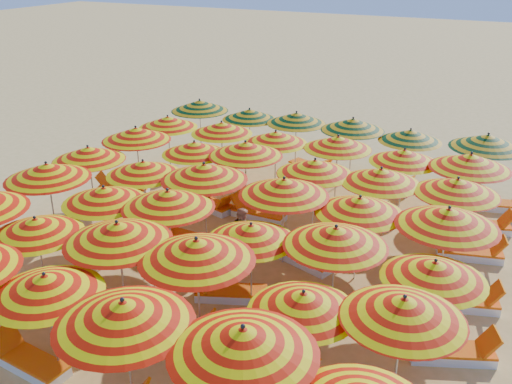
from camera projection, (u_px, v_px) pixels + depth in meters
ground at (248, 251)px, 15.87m from camera, size 120.00×120.00×0.00m
umbrella_2 at (46, 285)px, 10.59m from camera, size 2.56×2.56×2.29m
umbrella_3 at (124, 313)px, 9.41m from camera, size 3.10×3.10×2.53m
umbrella_4 at (243, 341)px, 8.73m from camera, size 2.86×2.86×2.54m
umbrella_7 at (36, 227)px, 12.89m from camera, size 2.59×2.59×2.24m
umbrella_8 at (118, 233)px, 12.13m from camera, size 2.73×2.73×2.49m
umbrella_9 at (197, 250)px, 11.37m from camera, size 2.98×2.98×2.53m
umbrella_10 at (303, 302)px, 10.26m from camera, size 2.60×2.60×2.17m
umbrella_11 at (404, 309)px, 9.78m from camera, size 2.89×2.89×2.36m
umbrella_12 at (47, 171)px, 15.50m from camera, size 2.46×2.46×2.47m
umbrella_13 at (104, 195)px, 14.42m from camera, size 2.79×2.79×2.29m
umbrella_14 at (168, 199)px, 13.85m from camera, size 2.86×2.86×2.44m
umbrella_15 at (251, 233)px, 12.75m from camera, size 2.13×2.13×2.17m
umbrella_16 at (336, 237)px, 12.12m from camera, size 2.97×2.97×2.41m
umbrella_17 at (434, 271)px, 11.15m from camera, size 2.79×2.79×2.23m
umbrella_18 at (88, 154)px, 17.20m from camera, size 2.27×2.27×2.33m
umbrella_19 at (143, 168)px, 16.24m from camera, size 2.80×2.80×2.27m
umbrella_20 at (204, 172)px, 15.35m from camera, size 2.74×2.74×2.51m
umbrella_21 at (284, 187)px, 14.46m from camera, size 2.91×2.91×2.48m
umbrella_22 at (360, 205)px, 13.75m from camera, size 2.25×2.25×2.33m
umbrella_23 at (448, 218)px, 12.81m from camera, size 2.77×2.77×2.49m
umbrella_24 at (136, 134)px, 18.76m from camera, size 2.67×2.67×2.42m
umbrella_25 at (194, 148)px, 18.01m from camera, size 2.59×2.59×2.21m
umbrella_26 at (246, 149)px, 17.35m from camera, size 2.35×2.35×2.42m
umbrella_27 at (315, 167)px, 16.16m from camera, size 2.45×2.45×2.33m
umbrella_28 at (381, 176)px, 15.51m from camera, size 2.90×2.90×2.33m
umbrella_29 at (457, 187)px, 14.77m from camera, size 2.61×2.61×2.36m
umbrella_30 at (168, 122)px, 20.53m from camera, size 2.37×2.37×2.26m
umbrella_31 at (222, 128)px, 19.80m from camera, size 2.57×2.57×2.28m
umbrella_32 at (276, 137)px, 18.89m from camera, size 2.71×2.71×2.25m
umbrella_33 at (338, 143)px, 18.19m from camera, size 2.66×2.66×2.33m
umbrella_34 at (404, 156)px, 17.24m from camera, size 2.68×2.68×2.24m
umbrella_35 at (470, 161)px, 16.28m from camera, size 2.76×2.76×2.45m
umbrella_36 at (200, 106)px, 22.28m from camera, size 2.90×2.90×2.38m
umbrella_37 at (249, 114)px, 21.64m from camera, size 2.62×2.62×2.21m
umbrella_38 at (296, 118)px, 20.83m from camera, size 2.72×2.72×2.32m
umbrella_39 at (353, 125)px, 19.90m from camera, size 2.66×2.66×2.37m
umbrella_40 at (410, 136)px, 19.09m from camera, size 2.78×2.78×2.25m
umbrella_41 at (487, 141)px, 17.89m from camera, size 2.70×2.70×2.47m
lounger_1 at (30, 362)px, 11.40m from camera, size 1.78×0.74×0.69m
lounger_5 at (63, 300)px, 13.40m from camera, size 1.77×0.70×0.69m
lounger_6 at (176, 333)px, 12.25m from camera, size 1.83×1.09×0.69m
lounger_7 at (279, 366)px, 11.27m from camera, size 1.83×1.15×0.69m
lounger_8 at (49, 231)px, 16.67m from camera, size 1.82×1.24×0.69m
lounger_9 at (229, 292)px, 13.69m from camera, size 1.82×1.18×0.69m
lounger_10 at (454, 352)px, 11.67m from camera, size 1.82×1.18×0.69m
lounger_11 at (185, 238)px, 16.25m from camera, size 1.77×0.69×0.69m
lounger_12 at (305, 259)px, 15.15m from camera, size 1.83×1.10×0.69m
lounger_13 at (463, 302)px, 13.34m from camera, size 1.83×1.05×0.69m
lounger_14 at (122, 189)px, 19.58m from camera, size 1.83×1.16×0.69m
lounger_15 at (211, 204)px, 18.38m from camera, size 1.82×1.03×0.69m
lounger_16 at (258, 213)px, 17.77m from camera, size 1.74×0.60×0.69m
lounger_17 at (471, 253)px, 15.46m from camera, size 1.82×0.98×0.69m
lounger_18 at (482, 227)px, 16.91m from camera, size 1.83×1.12×0.69m
lounger_19 at (311, 168)px, 21.46m from camera, size 1.83×1.11×0.69m
lounger_20 at (389, 186)px, 19.81m from camera, size 1.82×1.03×0.69m
lounger_21 at (497, 205)px, 18.34m from camera, size 1.82×0.98×0.69m
beachgoer_b at (243, 232)px, 15.44m from camera, size 0.75×0.83×1.39m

